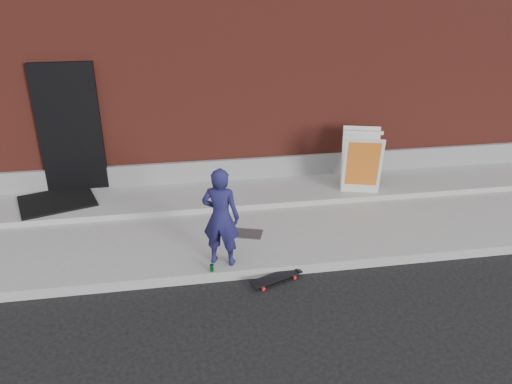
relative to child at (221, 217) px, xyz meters
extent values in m
plane|color=black|center=(0.28, -0.26, -0.86)|extent=(80.00, 80.00, 0.00)
cube|color=gray|center=(0.28, 1.24, -0.79)|extent=(20.00, 3.00, 0.15)
cube|color=gray|center=(0.28, 2.14, -0.66)|extent=(20.00, 1.20, 0.10)
cube|color=maroon|center=(0.28, 6.74, 1.64)|extent=(20.00, 8.00, 5.00)
cube|color=gray|center=(0.28, 2.71, -0.41)|extent=(20.00, 0.10, 0.40)
cube|color=black|center=(-2.32, 2.70, 0.54)|extent=(1.05, 0.12, 2.25)
imported|color=#1A1946|center=(0.00, 0.00, 0.00)|extent=(0.61, 0.50, 1.42)
cylinder|color=red|center=(0.91, -0.21, -0.84)|extent=(0.06, 0.05, 0.05)
cylinder|color=red|center=(0.97, -0.36, -0.84)|extent=(0.06, 0.05, 0.05)
cylinder|color=red|center=(0.43, -0.40, -0.84)|extent=(0.06, 0.05, 0.05)
cylinder|color=red|center=(0.49, -0.55, -0.84)|extent=(0.06, 0.05, 0.05)
cube|color=#9F9FA3|center=(0.94, -0.29, -0.80)|extent=(0.10, 0.17, 0.02)
cube|color=#9F9FA3|center=(0.46, -0.47, -0.80)|extent=(0.10, 0.17, 0.02)
cube|color=black|center=(0.70, -0.38, -0.79)|extent=(0.75, 0.45, 0.02)
cube|color=silver|center=(2.62, 1.63, -0.07)|extent=(0.72, 0.47, 1.08)
cube|color=silver|center=(2.75, 2.10, -0.07)|extent=(0.72, 0.47, 1.08)
cube|color=gold|center=(2.61, 1.61, -0.13)|extent=(0.59, 0.37, 0.86)
cube|color=silver|center=(2.68, 1.87, 0.47)|extent=(0.65, 0.24, 0.06)
cylinder|color=#197E42|center=(-0.16, -0.21, -0.66)|extent=(0.06, 0.06, 0.11)
cube|color=black|center=(-2.62, 2.21, -0.59)|extent=(1.45, 1.30, 0.03)
cube|color=#535458|center=(0.46, 0.74, -0.70)|extent=(0.55, 0.44, 0.01)
camera|label=1|loc=(-0.51, -5.97, 3.11)|focal=35.00mm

